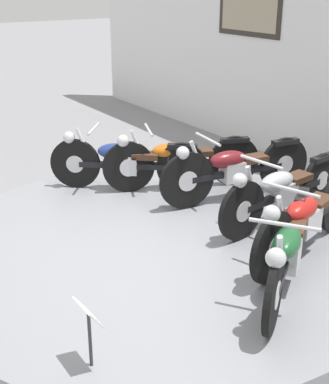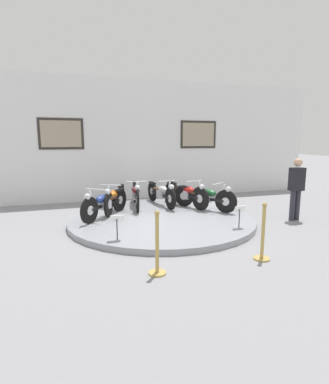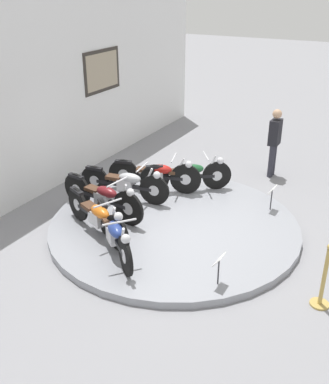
% 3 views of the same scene
% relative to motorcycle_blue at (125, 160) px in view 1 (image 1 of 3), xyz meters
% --- Properties ---
extents(ground_plane, '(60.00, 60.00, 0.00)m').
position_rel_motorcycle_blue_xyz_m(ground_plane, '(1.39, -0.39, -0.52)').
color(ground_plane, gray).
extents(display_platform, '(4.67, 4.67, 0.13)m').
position_rel_motorcycle_blue_xyz_m(display_platform, '(1.39, -0.39, -0.45)').
color(display_platform, gray).
rests_on(display_platform, ground_plane).
extents(motorcycle_blue, '(1.32, 1.55, 0.79)m').
position_rel_motorcycle_blue_xyz_m(motorcycle_blue, '(0.00, 0.00, 0.00)').
color(motorcycle_blue, black).
rests_on(motorcycle_blue, display_platform).
extents(motorcycle_orange, '(0.84, 1.86, 0.80)m').
position_rel_motorcycle_blue_xyz_m(motorcycle_orange, '(0.34, 0.58, 0.00)').
color(motorcycle_orange, black).
rests_on(motorcycle_orange, display_platform).
extents(motorcycle_maroon, '(0.54, 2.02, 0.82)m').
position_rel_motorcycle_blue_xyz_m(motorcycle_maroon, '(1.00, 0.93, 0.02)').
color(motorcycle_maroon, black).
rests_on(motorcycle_maroon, display_platform).
extents(motorcycle_silver, '(0.54, 1.97, 0.79)m').
position_rel_motorcycle_blue_xyz_m(motorcycle_silver, '(1.78, 0.93, -0.00)').
color(motorcycle_silver, black).
rests_on(motorcycle_silver, display_platform).
extents(motorcycle_red, '(0.70, 1.94, 0.81)m').
position_rel_motorcycle_blue_xyz_m(motorcycle_red, '(2.44, 0.58, 0.01)').
color(motorcycle_red, black).
rests_on(motorcycle_red, display_platform).
extents(motorcycle_green, '(1.19, 1.64, 0.79)m').
position_rel_motorcycle_blue_xyz_m(motorcycle_green, '(2.78, -0.00, -0.00)').
color(motorcycle_green, black).
rests_on(motorcycle_green, display_platform).
extents(info_placard_front_centre, '(0.26, 0.11, 0.51)m').
position_rel_motorcycle_blue_xyz_m(info_placard_front_centre, '(2.75, -1.84, -0.02)').
color(info_placard_front_centre, '#333338').
rests_on(info_placard_front_centre, display_platform).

